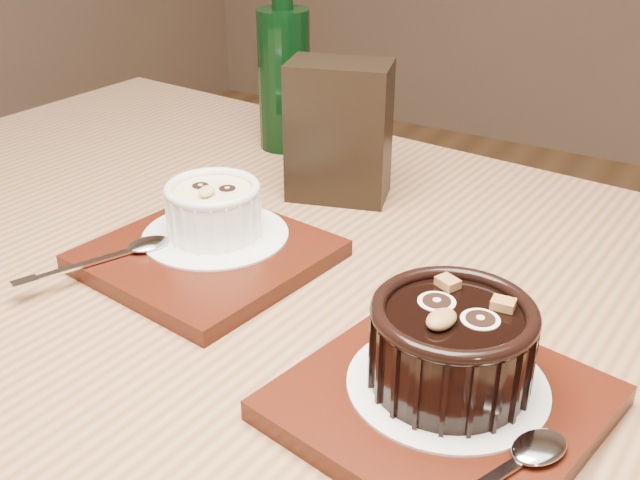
# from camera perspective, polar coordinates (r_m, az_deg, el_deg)

# --- Properties ---
(table) EXTENTS (1.26, 0.89, 0.75)m
(table) POSITION_cam_1_polar(r_m,az_deg,el_deg) (0.64, -2.75, -12.32)
(table) COLOR brown
(table) RESTS_ON ground
(tray_left) EXTENTS (0.20, 0.20, 0.01)m
(tray_left) POSITION_cam_1_polar(r_m,az_deg,el_deg) (0.66, -8.56, -1.17)
(tray_left) COLOR #44160B
(tray_left) RESTS_ON table
(doily_left) EXTENTS (0.13, 0.13, 0.00)m
(doily_left) POSITION_cam_1_polar(r_m,az_deg,el_deg) (0.67, -7.96, 0.42)
(doily_left) COLOR white
(doily_left) RESTS_ON tray_left
(ramekin_white) EXTENTS (0.08, 0.08, 0.05)m
(ramekin_white) POSITION_cam_1_polar(r_m,az_deg,el_deg) (0.66, -8.11, 2.49)
(ramekin_white) COLOR white
(ramekin_white) RESTS_ON doily_left
(spoon_left) EXTENTS (0.08, 0.13, 0.01)m
(spoon_left) POSITION_cam_1_polar(r_m,az_deg,el_deg) (0.65, -15.78, -1.13)
(spoon_left) COLOR silver
(spoon_left) RESTS_ON tray_left
(tray_right) EXTENTS (0.21, 0.21, 0.01)m
(tray_right) POSITION_cam_1_polar(r_m,az_deg,el_deg) (0.49, 9.18, -12.16)
(tray_right) COLOR #44160B
(tray_right) RESTS_ON table
(doily_right) EXTENTS (0.13, 0.13, 0.00)m
(doily_right) POSITION_cam_1_polar(r_m,az_deg,el_deg) (0.50, 9.68, -10.75)
(doily_right) COLOR white
(doily_right) RESTS_ON tray_right
(ramekin_dark) EXTENTS (0.10, 0.10, 0.06)m
(ramekin_dark) POSITION_cam_1_polar(r_m,az_deg,el_deg) (0.48, 9.99, -7.64)
(ramekin_dark) COLOR black
(ramekin_dark) RESTS_ON doily_right
(spoon_right) EXTENTS (0.08, 0.13, 0.01)m
(spoon_right) POSITION_cam_1_polar(r_m,az_deg,el_deg) (0.44, 13.33, -16.93)
(spoon_right) COLOR silver
(spoon_right) RESTS_ON tray_right
(condiment_stand) EXTENTS (0.11, 0.09, 0.14)m
(condiment_stand) POSITION_cam_1_polar(r_m,az_deg,el_deg) (0.76, 1.46, 8.27)
(condiment_stand) COLOR black
(condiment_stand) RESTS_ON table
(green_bottle) EXTENTS (0.06, 0.06, 0.23)m
(green_bottle) POSITION_cam_1_polar(r_m,az_deg,el_deg) (0.89, -2.76, 12.52)
(green_bottle) COLOR black
(green_bottle) RESTS_ON table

